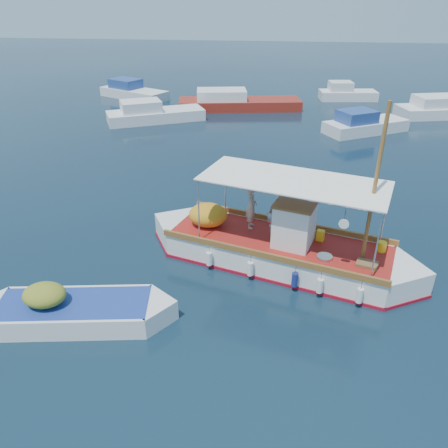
# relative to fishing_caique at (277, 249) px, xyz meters

# --- Properties ---
(ground) EXTENTS (160.00, 160.00, 0.00)m
(ground) POSITION_rel_fishing_caique_xyz_m (-0.60, -0.53, -0.55)
(ground) COLOR black
(ground) RESTS_ON ground
(fishing_caique) EXTENTS (9.94, 4.89, 6.33)m
(fishing_caique) POSITION_rel_fishing_caique_xyz_m (0.00, 0.00, 0.00)
(fishing_caique) COLOR white
(fishing_caique) RESTS_ON ground
(dinghy) EXTENTS (6.11, 2.41, 1.51)m
(dinghy) POSITION_rel_fishing_caique_xyz_m (-5.98, -4.04, -0.24)
(dinghy) COLOR white
(dinghy) RESTS_ON ground
(bg_boat_nw) EXTENTS (7.52, 5.35, 1.80)m
(bg_boat_nw) POSITION_rel_fishing_caique_xyz_m (-9.70, 18.54, -0.06)
(bg_boat_nw) COLOR silver
(bg_boat_nw) RESTS_ON ground
(bg_boat_n) EXTENTS (10.43, 4.48, 1.80)m
(bg_boat_n) POSITION_rel_fishing_caique_xyz_m (-3.84, 23.19, -0.06)
(bg_boat_n) COLOR maroon
(bg_boat_n) RESTS_ON ground
(bg_boat_ne) EXTENTS (6.21, 4.88, 1.80)m
(bg_boat_ne) POSITION_rel_fishing_caique_xyz_m (5.72, 17.48, -0.06)
(bg_boat_ne) COLOR silver
(bg_boat_ne) RESTS_ON ground
(bg_boat_e) EXTENTS (8.41, 4.50, 1.80)m
(bg_boat_e) POSITION_rel_fishing_caique_xyz_m (12.87, 22.91, -0.06)
(bg_boat_e) COLOR silver
(bg_boat_e) RESTS_ON ground
(bg_boat_far_w) EXTENTS (7.00, 5.15, 1.80)m
(bg_boat_far_w) POSITION_rel_fishing_caique_xyz_m (-13.80, 26.38, -0.06)
(bg_boat_far_w) COLOR silver
(bg_boat_far_w) RESTS_ON ground
(bg_boat_far_n) EXTENTS (5.23, 2.58, 1.80)m
(bg_boat_far_n) POSITION_rel_fishing_caique_xyz_m (5.76, 27.94, -0.06)
(bg_boat_far_n) COLOR silver
(bg_boat_far_n) RESTS_ON ground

